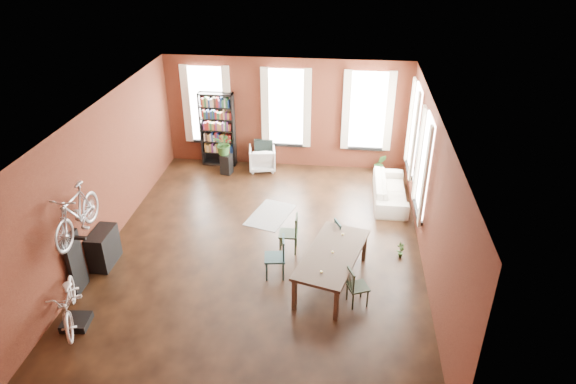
# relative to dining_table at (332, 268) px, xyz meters

# --- Properties ---
(room) EXTENTS (9.00, 9.04, 3.22)m
(room) POSITION_rel_dining_table_xyz_m (-1.32, 1.62, 1.77)
(room) COLOR black
(room) RESTS_ON ground
(dining_table) EXTENTS (1.53, 2.35, 0.74)m
(dining_table) POSITION_rel_dining_table_xyz_m (0.00, 0.00, 0.00)
(dining_table) COLOR #47372A
(dining_table) RESTS_ON ground
(dining_chair_a) EXTENTS (0.48, 0.48, 0.91)m
(dining_chair_a) POSITION_rel_dining_table_xyz_m (-1.17, 0.11, 0.09)
(dining_chair_a) COLOR #1B393C
(dining_chair_a) RESTS_ON ground
(dining_chair_b) EXTENTS (0.42, 0.42, 0.89)m
(dining_chair_b) POSITION_rel_dining_table_xyz_m (-1.00, 1.04, 0.08)
(dining_chair_b) COLOR black
(dining_chair_b) RESTS_ON ground
(dining_chair_c) EXTENTS (0.48, 0.48, 0.80)m
(dining_chair_c) POSITION_rel_dining_table_xyz_m (0.52, -0.57, 0.03)
(dining_chair_c) COLOR black
(dining_chair_c) RESTS_ON ground
(dining_chair_d) EXTENTS (0.50, 0.50, 0.83)m
(dining_chair_d) POSITION_rel_dining_table_xyz_m (0.22, 1.09, 0.05)
(dining_chair_d) COLOR #193838
(dining_chair_d) RESTS_ON ground
(bookshelf) EXTENTS (1.00, 0.32, 2.20)m
(bookshelf) POSITION_rel_dining_table_xyz_m (-3.57, 5.31, 0.73)
(bookshelf) COLOR black
(bookshelf) RESTS_ON ground
(white_armchair) EXTENTS (0.86, 0.82, 0.77)m
(white_armchair) POSITION_rel_dining_table_xyz_m (-2.23, 5.07, 0.01)
(white_armchair) COLOR silver
(white_armchair) RESTS_ON ground
(cream_sofa) EXTENTS (0.61, 2.08, 0.81)m
(cream_sofa) POSITION_rel_dining_table_xyz_m (1.38, 3.61, 0.04)
(cream_sofa) COLOR beige
(cream_sofa) RESTS_ON ground
(striped_rug) EXTENTS (1.22, 1.58, 0.01)m
(striped_rug) POSITION_rel_dining_table_xyz_m (-1.62, 2.50, -0.36)
(striped_rug) COLOR black
(striped_rug) RESTS_ON ground
(bike_trainer) EXTENTS (0.52, 0.52, 0.14)m
(bike_trainer) POSITION_rel_dining_table_xyz_m (-4.59, -1.77, -0.30)
(bike_trainer) COLOR black
(bike_trainer) RESTS_ON ground
(bike_wall_rack) EXTENTS (0.16, 0.60, 1.30)m
(bike_wall_rack) POSITION_rel_dining_table_xyz_m (-4.97, -0.79, 0.28)
(bike_wall_rack) COLOR black
(bike_wall_rack) RESTS_ON ground
(console_table) EXTENTS (0.40, 0.80, 0.80)m
(console_table) POSITION_rel_dining_table_xyz_m (-4.85, 0.11, 0.03)
(console_table) COLOR black
(console_table) RESTS_ON ground
(plant_stand) EXTENTS (0.35, 0.35, 0.58)m
(plant_stand) POSITION_rel_dining_table_xyz_m (-3.22, 4.68, -0.08)
(plant_stand) COLOR black
(plant_stand) RESTS_ON ground
(plant_by_sofa) EXTENTS (0.36, 0.63, 0.27)m
(plant_by_sofa) POSITION_rel_dining_table_xyz_m (1.18, 5.17, -0.23)
(plant_by_sofa) COLOR #275321
(plant_by_sofa) RESTS_ON ground
(plant_small) EXTENTS (0.36, 0.40, 0.13)m
(plant_small) POSITION_rel_dining_table_xyz_m (1.47, 1.07, -0.31)
(plant_small) COLOR #355D25
(plant_small) RESTS_ON ground
(bicycle_floor) EXTENTS (0.87, 1.01, 1.62)m
(bicycle_floor) POSITION_rel_dining_table_xyz_m (-4.61, -1.78, 0.58)
(bicycle_floor) COLOR beige
(bicycle_floor) RESTS_ON bike_trainer
(bicycle_hung) EXTENTS (0.47, 1.00, 1.66)m
(bicycle_hung) POSITION_rel_dining_table_xyz_m (-4.72, -0.79, 1.76)
(bicycle_hung) COLOR #A5A8AD
(bicycle_hung) RESTS_ON bike_wall_rack
(plant_on_stand) EXTENTS (0.77, 0.81, 0.51)m
(plant_on_stand) POSITION_rel_dining_table_xyz_m (-3.25, 4.71, 0.47)
(plant_on_stand) COLOR #2D5A24
(plant_on_stand) RESTS_ON plant_stand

